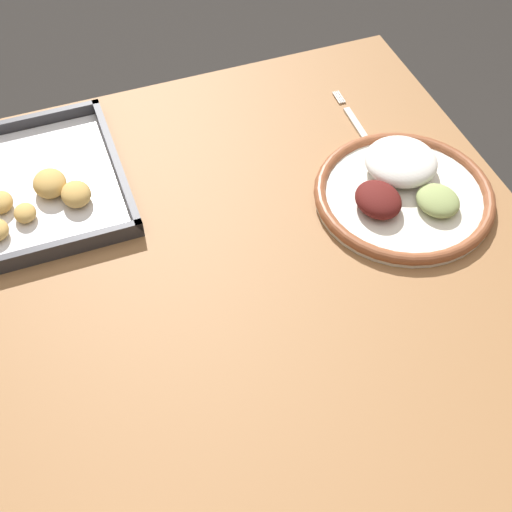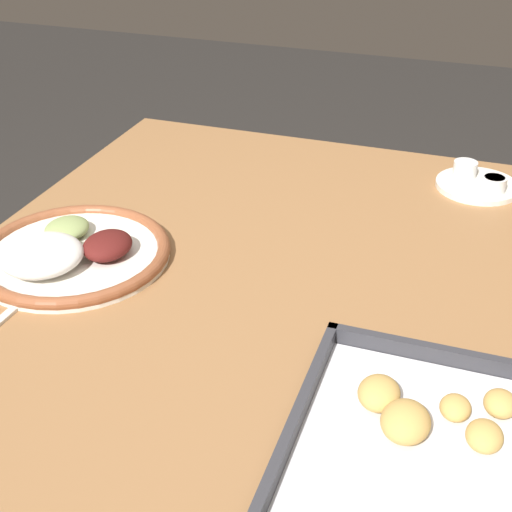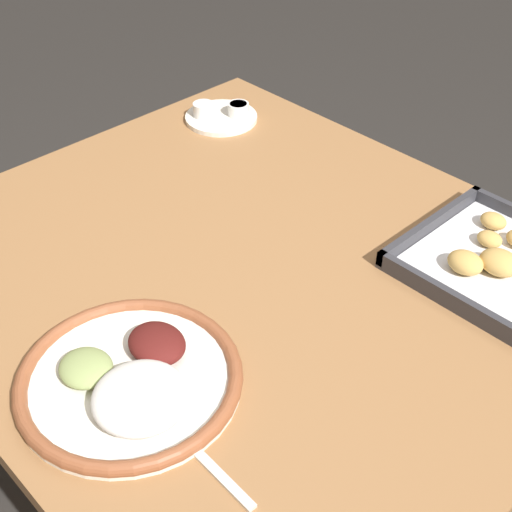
{
  "view_description": "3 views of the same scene",
  "coord_description": "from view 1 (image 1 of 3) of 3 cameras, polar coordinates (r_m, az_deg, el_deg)",
  "views": [
    {
      "loc": [
        -0.61,
        0.23,
        1.63
      ],
      "look_at": [
        0.02,
        0.0,
        0.81
      ],
      "focal_mm": 50.0,
      "sensor_mm": 36.0,
      "label": 1
    },
    {
      "loc": [
        0.87,
        0.29,
        1.35
      ],
      "look_at": [
        0.02,
        0.0,
        0.81
      ],
      "focal_mm": 50.0,
      "sensor_mm": 36.0,
      "label": 2
    },
    {
      "loc": [
        0.64,
        -0.59,
        1.49
      ],
      "look_at": [
        0.02,
        0.0,
        0.81
      ],
      "focal_mm": 50.0,
      "sensor_mm": 36.0,
      "label": 3
    }
  ],
  "objects": [
    {
      "name": "ground_plane",
      "position": [
        1.75,
        0.27,
        -17.58
      ],
      "size": [
        8.0,
        8.0,
        0.0
      ],
      "primitive_type": "plane",
      "color": "#282623"
    },
    {
      "name": "dinner_plate",
      "position": [
        1.2,
        11.69,
        5.2
      ],
      "size": [
        0.3,
        0.3,
        0.05
      ],
      "color": "white",
      "rests_on": "dining_table"
    },
    {
      "name": "fork",
      "position": [
        1.33,
        8.13,
        10.26
      ],
      "size": [
        0.19,
        0.02,
        0.0
      ],
      "rotation": [
        0.0,
        0.0,
        -0.03
      ],
      "color": "silver",
      "rests_on": "dining_table"
    },
    {
      "name": "dining_table",
      "position": [
        1.17,
        0.39,
        -5.53
      ],
      "size": [
        1.03,
        0.91,
        0.78
      ],
      "color": "olive",
      "rests_on": "ground_plane"
    },
    {
      "name": "baking_tray",
      "position": [
        1.24,
        -16.88,
        5.24
      ],
      "size": [
        0.33,
        0.27,
        0.04
      ],
      "color": "#333338",
      "rests_on": "dining_table"
    }
  ]
}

